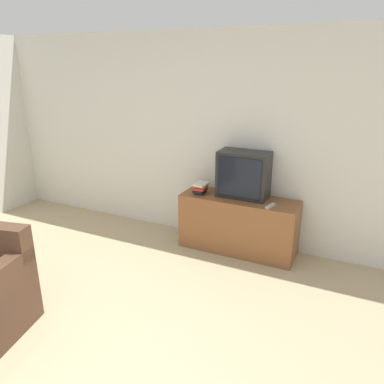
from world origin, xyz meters
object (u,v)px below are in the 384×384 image
tv_stand (238,224)px  remote_on_stand (271,206)px  television (243,174)px  book_stack (200,188)px

tv_stand → remote_on_stand: size_ratio=7.69×
tv_stand → remote_on_stand: 0.56m
television → remote_on_stand: 0.51m
television → book_stack: television is taller
book_stack → remote_on_stand: (0.90, -0.08, -0.06)m
tv_stand → television: size_ratio=2.35×
television → tv_stand: bearing=-102.0°
tv_stand → television: television is taller
book_stack → television: bearing=12.1°
tv_stand → book_stack: book_stack is taller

